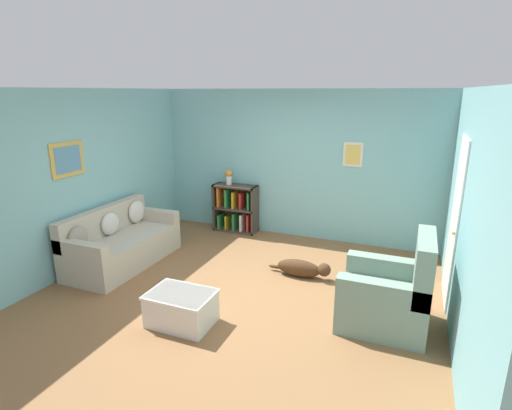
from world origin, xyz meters
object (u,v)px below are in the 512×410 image
object	(u,v)px
bookshelf	(236,209)
coffee_table	(181,307)
recliner_chair	(390,295)
couch	(121,243)
vase	(229,176)
dog	(302,268)

from	to	relation	value
bookshelf	coffee_table	distance (m)	3.22
recliner_chair	coffee_table	size ratio (longest dim) A/B	1.50
couch	bookshelf	bearing A→B (deg)	63.80
recliner_chair	vase	world-z (taller)	vase
recliner_chair	couch	bearing A→B (deg)	176.66
bookshelf	dog	size ratio (longest dim) A/B	0.95
recliner_chair	dog	size ratio (longest dim) A/B	1.18
couch	bookshelf	xyz separation A→B (m)	(1.00, 2.02, 0.11)
couch	coffee_table	world-z (taller)	couch
recliner_chair	dog	world-z (taller)	recliner_chair
dog	coffee_table	bearing A→B (deg)	-119.41
recliner_chair	dog	xyz separation A→B (m)	(-1.23, 0.81, -0.25)
dog	recliner_chair	bearing A→B (deg)	-33.40
recliner_chair	vase	xyz separation A→B (m)	(-3.06, 2.24, 0.67)
couch	dog	world-z (taller)	couch
dog	bookshelf	bearing A→B (deg)	139.85
bookshelf	recliner_chair	world-z (taller)	recliner_chair
couch	coffee_table	size ratio (longest dim) A/B	2.46
couch	dog	size ratio (longest dim) A/B	1.94
dog	vase	distance (m)	2.50
couch	coffee_table	bearing A→B (deg)	-31.79
couch	bookshelf	size ratio (longest dim) A/B	2.03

